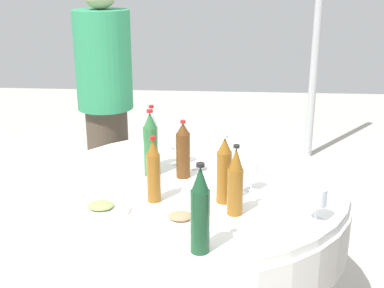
# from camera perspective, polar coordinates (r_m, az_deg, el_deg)

# --- Properties ---
(dining_table) EXTENTS (1.44, 1.44, 0.74)m
(dining_table) POSITION_cam_1_polar(r_m,az_deg,el_deg) (2.43, -0.00, -7.37)
(dining_table) COLOR white
(dining_table) RESTS_ON ground_plane
(bottle_amber_east) EXTENTS (0.06, 0.06, 0.29)m
(bottle_amber_east) POSITION_cam_1_polar(r_m,az_deg,el_deg) (2.02, 4.87, -4.31)
(bottle_amber_east) COLOR #8C5619
(bottle_amber_east) RESTS_ON dining_table
(bottle_brown_north) EXTENTS (0.07, 0.07, 0.28)m
(bottle_brown_north) POSITION_cam_1_polar(r_m,az_deg,el_deg) (2.37, -1.00, -0.79)
(bottle_brown_north) COLOR #593314
(bottle_brown_north) RESTS_ON dining_table
(bottle_dark_green_outer) EXTENTS (0.07, 0.07, 0.33)m
(bottle_dark_green_outer) POSITION_cam_1_polar(r_m,az_deg,el_deg) (1.74, 0.91, -7.53)
(bottle_dark_green_outer) COLOR #194728
(bottle_dark_green_outer) RESTS_ON dining_table
(bottle_green_inner) EXTENTS (0.07, 0.07, 0.32)m
(bottle_green_inner) POSITION_cam_1_polar(r_m,az_deg,el_deg) (2.40, -4.64, -0.11)
(bottle_green_inner) COLOR #2D6B38
(bottle_green_inner) RESTS_ON dining_table
(bottle_amber_south) EXTENTS (0.06, 0.06, 0.30)m
(bottle_amber_south) POSITION_cam_1_polar(r_m,az_deg,el_deg) (2.12, 3.61, -3.04)
(bottle_amber_south) COLOR #8C5619
(bottle_amber_south) RESTS_ON dining_table
(bottle_clear_far) EXTENTS (0.06, 0.06, 0.32)m
(bottle_clear_far) POSITION_cam_1_polar(r_m,az_deg,el_deg) (2.49, -4.49, 0.54)
(bottle_clear_far) COLOR silver
(bottle_clear_far) RESTS_ON dining_table
(bottle_amber_front) EXTENTS (0.06, 0.06, 0.29)m
(bottle_amber_front) POSITION_cam_1_polar(r_m,az_deg,el_deg) (2.13, -4.31, -3.10)
(bottle_amber_front) COLOR #8C5619
(bottle_amber_front) RESTS_ON dining_table
(wine_glass_inner) EXTENTS (0.07, 0.07, 0.16)m
(wine_glass_inner) POSITION_cam_1_polar(r_m,az_deg,el_deg) (2.53, -1.60, 0.24)
(wine_glass_inner) COLOR white
(wine_glass_inner) RESTS_ON dining_table
(wine_glass_south) EXTENTS (0.08, 0.08, 0.14)m
(wine_glass_south) POSITION_cam_1_polar(r_m,az_deg,el_deg) (2.04, 13.82, -5.91)
(wine_glass_south) COLOR white
(wine_glass_south) RESTS_ON dining_table
(wine_glass_far) EXTENTS (0.06, 0.06, 0.13)m
(wine_glass_far) POSITION_cam_1_polar(r_m,az_deg,el_deg) (2.26, 6.67, -2.96)
(wine_glass_far) COLOR white
(wine_glass_far) RESTS_ON dining_table
(plate_near) EXTENTS (0.21, 0.21, 0.04)m
(plate_near) POSITION_cam_1_polar(r_m,az_deg,el_deg) (2.00, -1.32, -8.40)
(plate_near) COLOR white
(plate_near) RESTS_ON dining_table
(plate_rear) EXTENTS (0.24, 0.24, 0.04)m
(plate_rear) POSITION_cam_1_polar(r_m,az_deg,el_deg) (2.12, -10.13, -7.12)
(plate_rear) COLOR white
(plate_rear) RESTS_ON dining_table
(fork_north) EXTENTS (0.06, 0.18, 0.00)m
(fork_north) POSITION_cam_1_polar(r_m,az_deg,el_deg) (2.77, -5.90, -0.71)
(fork_north) COLOR silver
(fork_north) RESTS_ON dining_table
(knife_outer) EXTENTS (0.18, 0.04, 0.00)m
(knife_outer) POSITION_cam_1_polar(r_m,az_deg,el_deg) (2.51, 2.00, -2.79)
(knife_outer) COLOR silver
(knife_outer) RESTS_ON dining_table
(folded_napkin) EXTENTS (0.17, 0.17, 0.02)m
(folded_napkin) POSITION_cam_1_polar(r_m,az_deg,el_deg) (2.76, 3.12, -0.48)
(folded_napkin) COLOR white
(folded_napkin) RESTS_ON dining_table
(person_north) EXTENTS (0.34, 0.34, 1.66)m
(person_north) POSITION_cam_1_polar(r_m,az_deg,el_deg) (3.21, -9.60, 4.29)
(person_north) COLOR #4C3F33
(person_north) RESTS_ON ground_plane
(tent_pole_main) EXTENTS (0.07, 0.07, 2.34)m
(tent_pole_main) POSITION_cam_1_polar(r_m,az_deg,el_deg) (4.67, 13.80, 12.31)
(tent_pole_main) COLOR #B2B5B7
(tent_pole_main) RESTS_ON ground_plane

